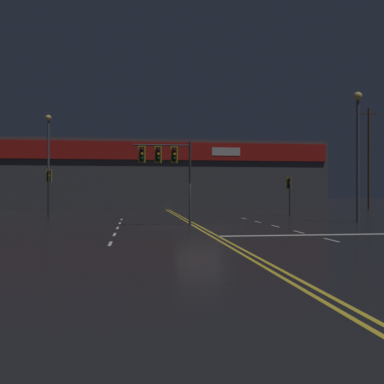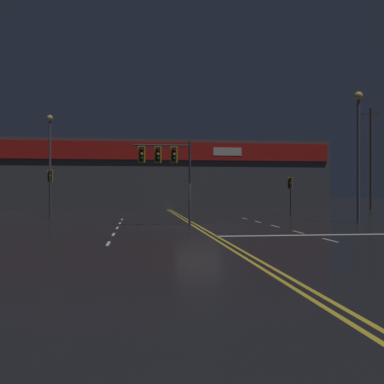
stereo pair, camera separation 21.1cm
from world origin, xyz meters
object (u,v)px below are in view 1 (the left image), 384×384
object	(u,v)px
traffic_signal_corner_northwest	(49,182)
streetlight_far_left	(48,150)
traffic_signal_median	(165,160)
streetlight_near_left	(358,138)
traffic_signal_corner_northeast	(289,187)

from	to	relation	value
traffic_signal_corner_northwest	streetlight_far_left	distance (m)	8.02
traffic_signal_median	traffic_signal_corner_northwest	xyz separation A→B (m)	(-8.46, 9.28, -1.14)
traffic_signal_median	streetlight_far_left	size ratio (longest dim) A/B	0.54
streetlight_near_left	streetlight_far_left	distance (m)	27.45
traffic_signal_corner_northeast	traffic_signal_corner_northwest	bearing A→B (deg)	-179.77
traffic_signal_corner_northeast	streetlight_near_left	distance (m)	9.23
streetlight_near_left	streetlight_far_left	bearing A→B (deg)	145.11
traffic_signal_corner_northwest	streetlight_far_left	xyz separation A→B (m)	(-1.43, 7.22, 3.18)
traffic_signal_corner_northwest	traffic_signal_median	bearing A→B (deg)	-47.65
streetlight_near_left	streetlight_far_left	world-z (taller)	streetlight_far_left
traffic_signal_corner_northeast	traffic_signal_median	bearing A→B (deg)	-140.00
traffic_signal_corner_northwest	traffic_signal_corner_northeast	bearing A→B (deg)	0.23
traffic_signal_median	streetlight_near_left	size ratio (longest dim) A/B	0.59
traffic_signal_corner_northwest	streetlight_far_left	world-z (taller)	streetlight_far_left
traffic_signal_corner_northwest	streetlight_near_left	size ratio (longest dim) A/B	0.44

